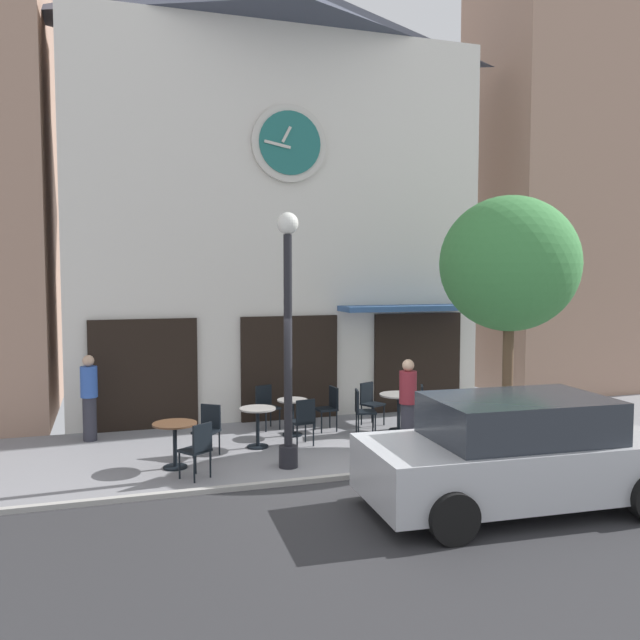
% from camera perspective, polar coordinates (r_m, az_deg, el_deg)
% --- Properties ---
extents(ground_plane, '(27.93, 10.24, 0.13)m').
position_cam_1_polar(ground_plane, '(10.20, 4.85, -14.63)').
color(ground_plane, gray).
extents(clock_building, '(9.38, 4.08, 10.28)m').
position_cam_1_polar(clock_building, '(15.96, -4.01, 11.44)').
color(clock_building, silver).
rests_on(clock_building, ground_plane).
extents(neighbor_building_right, '(5.12, 3.45, 13.79)m').
position_cam_1_polar(neighbor_building_right, '(20.40, 20.90, 14.13)').
color(neighbor_building_right, '#9E7A66').
rests_on(neighbor_building_right, ground_plane).
extents(street_lamp, '(0.36, 0.36, 4.24)m').
position_cam_1_polar(street_lamp, '(10.90, -2.79, -1.69)').
color(street_lamp, black).
rests_on(street_lamp, ground_plane).
extents(street_tree, '(2.66, 2.39, 4.68)m').
position_cam_1_polar(street_tree, '(12.81, 16.10, 4.64)').
color(street_tree, brown).
rests_on(street_tree, ground_plane).
extents(cafe_table_center, '(0.73, 0.73, 0.76)m').
position_cam_1_polar(cafe_table_center, '(11.38, -12.44, -9.73)').
color(cafe_table_center, black).
rests_on(cafe_table_center, ground_plane).
extents(cafe_table_rightmost, '(0.68, 0.68, 0.74)m').
position_cam_1_polar(cafe_table_rightmost, '(12.45, -5.42, -8.61)').
color(cafe_table_rightmost, black).
rests_on(cafe_table_rightmost, ground_plane).
extents(cafe_table_near_door, '(0.60, 0.60, 0.73)m').
position_cam_1_polar(cafe_table_near_door, '(13.30, -2.41, -7.95)').
color(cafe_table_near_door, black).
rests_on(cafe_table_near_door, ground_plane).
extents(cafe_table_center_left, '(0.80, 0.80, 0.77)m').
position_cam_1_polar(cafe_table_center_left, '(13.72, 6.83, -7.17)').
color(cafe_table_center_left, black).
rests_on(cafe_table_center_left, ground_plane).
extents(cafe_table_center_right, '(0.68, 0.68, 0.73)m').
position_cam_1_polar(cafe_table_center_right, '(13.99, 12.81, -7.29)').
color(cafe_table_center_right, black).
rests_on(cafe_table_center_right, ground_plane).
extents(cafe_chair_outer, '(0.44, 0.44, 0.90)m').
position_cam_1_polar(cafe_chair_outer, '(13.69, 0.82, -7.36)').
color(cafe_chair_outer, black).
rests_on(cafe_chair_outer, ground_plane).
extents(cafe_chair_near_lamp, '(0.56, 0.56, 0.90)m').
position_cam_1_polar(cafe_chair_near_lamp, '(10.71, -10.48, -10.69)').
color(cafe_chair_near_lamp, black).
rests_on(cafe_chair_near_lamp, ground_plane).
extents(cafe_chair_facing_wall, '(0.56, 0.56, 0.90)m').
position_cam_1_polar(cafe_chair_facing_wall, '(12.03, -9.63, -9.02)').
color(cafe_chair_facing_wall, black).
rests_on(cafe_chair_facing_wall, ground_plane).
extents(cafe_chair_under_awning, '(0.46, 0.46, 0.90)m').
position_cam_1_polar(cafe_chair_under_awning, '(12.47, -1.46, -8.50)').
color(cafe_chair_under_awning, black).
rests_on(cafe_chair_under_awning, ground_plane).
extents(cafe_chair_corner, '(0.51, 0.51, 0.90)m').
position_cam_1_polar(cafe_chair_corner, '(13.89, -4.69, -7.21)').
color(cafe_chair_corner, black).
rests_on(cafe_chair_corner, ground_plane).
extents(cafe_chair_near_tree, '(0.53, 0.53, 0.90)m').
position_cam_1_polar(cafe_chair_near_tree, '(14.04, 9.20, -7.12)').
color(cafe_chair_near_tree, black).
rests_on(cafe_chair_near_tree, ground_plane).
extents(cafe_chair_left_end, '(0.49, 0.49, 0.90)m').
position_cam_1_polar(cafe_chair_left_end, '(13.41, 3.63, -7.61)').
color(cafe_chair_left_end, black).
rests_on(cafe_chair_left_end, ground_plane).
extents(cafe_chair_curbside, '(0.53, 0.53, 0.90)m').
position_cam_1_polar(cafe_chair_curbside, '(14.24, 4.34, -6.92)').
color(cafe_chair_curbside, black).
rests_on(cafe_chair_curbside, ground_plane).
extents(pedestrian_blue, '(0.41, 0.41, 1.67)m').
position_cam_1_polar(pedestrian_blue, '(13.56, -19.33, -6.27)').
color(pedestrian_blue, '#2D2D38').
rests_on(pedestrian_blue, ground_plane).
extents(pedestrian_maroon, '(0.41, 0.41, 1.67)m').
position_cam_1_polar(pedestrian_maroon, '(12.31, 7.60, -7.12)').
color(pedestrian_maroon, '#2D2D38').
rests_on(pedestrian_maroon, ground_plane).
extents(parked_car_silver, '(4.38, 2.19, 1.55)m').
position_cam_1_polar(parked_car_silver, '(9.67, 16.73, -11.00)').
color(parked_car_silver, '#B7BABF').
rests_on(parked_car_silver, ground_plane).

